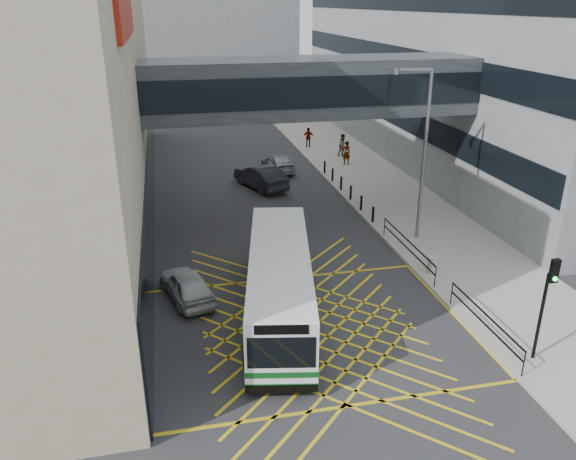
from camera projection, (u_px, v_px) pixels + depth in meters
ground at (310, 330)px, 21.70m from camera, size 120.00×120.00×0.00m
building_right at (530, 25)px, 44.36m from camera, size 24.09×44.00×20.00m
building_far at (180, 24)px, 72.11m from camera, size 28.00×16.00×18.00m
skybridge at (310, 87)px, 30.29m from camera, size 20.00×4.10×3.00m
pavement at (385, 193)px, 37.01m from camera, size 6.00×54.00×0.16m
box_junction at (310, 330)px, 21.69m from camera, size 12.00×9.00×0.01m
bus at (280, 282)px, 22.12m from camera, size 4.26×10.51×2.87m
car_white at (187, 285)px, 23.78m from camera, size 2.75×4.45×1.32m
car_dark at (261, 176)px, 37.96m from camera, size 3.64×5.40×1.57m
car_silver at (278, 162)px, 41.81m from camera, size 2.14×4.32×1.30m
traffic_light at (547, 295)px, 18.72m from camera, size 0.27×0.45×3.92m
street_lamp at (421, 146)px, 27.94m from camera, size 1.98×0.50×8.71m
litter_bin at (432, 265)px, 25.76m from camera, size 0.47×0.47×0.81m
kerb_railings at (438, 274)px, 24.19m from camera, size 0.05×12.54×1.00m
bollards at (346, 188)px, 36.26m from camera, size 0.14×10.14×0.90m
pedestrian_a at (346, 153)px, 42.74m from camera, size 0.79×0.62×1.81m
pedestrian_b at (343, 145)px, 45.10m from camera, size 0.98×0.74×1.77m
pedestrian_c at (308, 137)px, 47.99m from camera, size 1.07×0.74×1.65m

